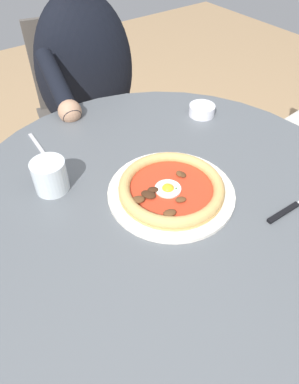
{
  "coord_description": "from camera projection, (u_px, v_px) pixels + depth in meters",
  "views": [
    {
      "loc": [
        -0.37,
        -0.45,
        1.3
      ],
      "look_at": [
        -0.02,
        0.03,
        0.74
      ],
      "focal_mm": 32.63,
      "sensor_mm": 36.0,
      "label": 1
    }
  ],
  "objects": [
    {
      "name": "ground_plane",
      "position": [
        159.0,
        335.0,
        1.33
      ],
      "size": [
        6.0,
        6.0,
        0.02
      ],
      "primitive_type": "cube",
      "color": "tan"
    },
    {
      "name": "dining_table",
      "position": [
        164.0,
        233.0,
        0.91
      ],
      "size": [
        0.97,
        0.97,
        0.74
      ],
      "color": "#565B60",
      "rests_on": "ground"
    },
    {
      "name": "pizza_on_plate",
      "position": [
        171.0,
        189.0,
        0.79
      ],
      "size": [
        0.29,
        0.29,
        0.04
      ],
      "color": "white",
      "rests_on": "dining_table"
    },
    {
      "name": "water_glass",
      "position": [
        51.0,
        178.0,
        0.8
      ],
      "size": [
        0.08,
        0.08,
        0.08
      ],
      "color": "silver",
      "rests_on": "dining_table"
    },
    {
      "name": "steak_knife",
      "position": [
        293.0,
        207.0,
        0.77
      ],
      "size": [
        0.23,
        0.02,
        0.01
      ],
      "color": "silver",
      "rests_on": "dining_table"
    },
    {
      "name": "ramekin_capers",
      "position": [
        202.0,
        110.0,
        1.04
      ],
      "size": [
        0.08,
        0.08,
        0.03
      ],
      "color": "white",
      "rests_on": "dining_table"
    },
    {
      "name": "fork_utensil",
      "position": [
        41.0,
        150.0,
        0.92
      ],
      "size": [
        0.02,
        0.18,
        0.0
      ],
      "color": "#BCBCC1",
      "rests_on": "dining_table"
    },
    {
      "name": "diner_person",
      "position": [
        92.0,
        120.0,
        1.43
      ],
      "size": [
        0.43,
        0.48,
        1.18
      ],
      "color": "#282833",
      "rests_on": "ground"
    },
    {
      "name": "cafe_chair_diner",
      "position": [
        83.0,
        103.0,
        1.52
      ],
      "size": [
        0.47,
        0.47,
        0.86
      ],
      "color": "#504A45",
      "rests_on": "ground"
    }
  ]
}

